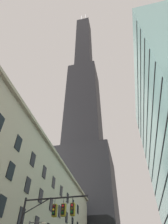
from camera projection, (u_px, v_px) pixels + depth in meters
name	position (u px, v px, depth m)	size (l,w,h in m)	color
station_building	(14.00, 214.00, 37.13)	(17.42, 61.32, 23.27)	#B2A88E
dark_skyscraper	(84.00, 125.00, 110.84)	(28.29, 28.29, 235.49)	black
traffic_signal_mast	(49.00, 220.00, 16.80)	(6.52, 0.63, 7.82)	black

